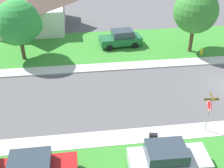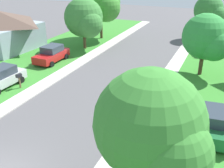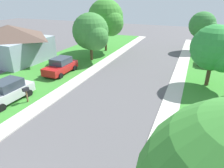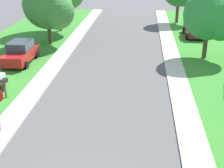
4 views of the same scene
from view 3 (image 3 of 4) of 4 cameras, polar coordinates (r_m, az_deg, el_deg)
The scene contains 12 objects.
sidewalk_east at distance 16.08m, azimuth 16.10°, elevation -6.47°, with size 1.40×56.00×0.10m, color beige.
sidewalk_west at distance 19.13m, azimuth -12.85°, elevation -1.10°, with size 1.40×56.00×0.10m, color beige.
lawn_west at distance 22.05m, azimuth -22.95°, elevation 0.90°, with size 8.00×56.00×0.08m, color #38842D.
car_silver_across_road at distance 18.13m, azimuth -27.65°, elevation -1.91°, with size 2.13×4.35×1.76m.
car_red_near_corner at distance 22.74m, azimuth -14.37°, elevation 4.99°, with size 2.05×4.31×1.76m.
car_maroon_far_down_street at distance 27.91m, azimuth 25.65°, elevation 6.81°, with size 2.07×4.32×1.76m.
tree_sidewalk_mid at distance 33.77m, azimuth 24.60°, elevation 14.74°, with size 4.14×3.86×5.88m.
tree_across_left at distance 20.11m, azimuth 27.56°, elevation 8.58°, with size 4.35×4.05×5.70m.
tree_corner_large at distance 25.99m, azimuth -5.76°, elevation 14.24°, with size 4.92×4.57×6.10m.
tree_across_right at distance 30.71m, azimuth -1.47°, elevation 18.00°, with size 5.59×5.20×7.62m.
house_left_setback at distance 29.56m, azimuth -26.75°, elevation 10.49°, with size 9.44×8.31×4.60m.
mailbox at distance 17.20m, azimuth -23.26°, elevation -1.91°, with size 0.33×0.52×1.31m.
Camera 3 is at (5.71, -2.01, 7.87)m, focal length 32.17 mm.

